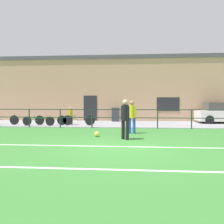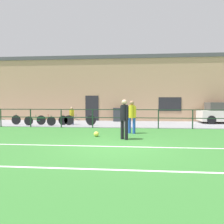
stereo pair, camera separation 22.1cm
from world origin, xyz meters
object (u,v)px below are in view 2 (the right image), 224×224
at_px(player_goalkeeper, 124,117).
at_px(spectator_child, 72,114).
at_px(player_striker, 132,115).
at_px(soccer_ball_spare, 96,134).
at_px(bicycle_parked_1, 40,121).
at_px(bicycle_parked_2, 80,120).
at_px(bicycle_parked_3, 52,120).
at_px(bicycle_parked_0, 4,120).
at_px(trash_bin_0, 117,115).

height_order(player_goalkeeper, spectator_child, player_goalkeeper).
height_order(player_striker, soccer_ball_spare, player_striker).
relative_size(soccer_ball_spare, bicycle_parked_1, 0.11).
relative_size(bicycle_parked_2, bicycle_parked_3, 1.00).
bearing_deg(bicycle_parked_0, spectator_child, 4.80).
bearing_deg(spectator_child, player_striker, 141.49).
bearing_deg(bicycle_parked_0, player_striker, -21.53).
bearing_deg(bicycle_parked_2, player_goalkeeper, -58.91).
height_order(player_striker, spectator_child, player_striker).
bearing_deg(spectator_child, bicycle_parked_1, 28.27).
height_order(bicycle_parked_1, bicycle_parked_2, bicycle_parked_2).
height_order(player_striker, bicycle_parked_2, player_striker).
xyz_separation_m(player_striker, spectator_child, (-4.22, 3.91, -0.23)).
distance_m(player_striker, soccer_ball_spare, 2.18).
distance_m(bicycle_parked_0, bicycle_parked_2, 5.37).
distance_m(player_striker, bicycle_parked_2, 5.03).
height_order(spectator_child, bicycle_parked_0, spectator_child).
distance_m(spectator_child, bicycle_parked_3, 1.38).
height_order(player_goalkeeper, bicycle_parked_1, player_goalkeeper).
height_order(spectator_child, bicycle_parked_1, spectator_child).
bearing_deg(bicycle_parked_2, soccer_ball_spare, -67.80).
xyz_separation_m(player_striker, bicycle_parked_2, (-3.55, 3.52, -0.58)).
bearing_deg(trash_bin_0, soccer_ball_spare, -92.32).
relative_size(bicycle_parked_2, trash_bin_0, 2.03).
bearing_deg(bicycle_parked_0, trash_bin_0, 23.02).
xyz_separation_m(soccer_ball_spare, bicycle_parked_0, (-7.30, 4.73, 0.24)).
xyz_separation_m(soccer_ball_spare, bicycle_parked_3, (-3.87, 4.73, 0.24)).
height_order(player_goalkeeper, player_striker, player_goalkeeper).
height_order(bicycle_parked_0, bicycle_parked_2, bicycle_parked_2).
distance_m(spectator_child, bicycle_parked_1, 2.15).
bearing_deg(bicycle_parked_2, bicycle_parked_3, -180.00).
relative_size(spectator_child, bicycle_parked_1, 0.57).
distance_m(soccer_ball_spare, bicycle_parked_1, 6.23).
height_order(player_goalkeeper, bicycle_parked_3, player_goalkeeper).
distance_m(spectator_child, bicycle_parked_0, 4.73).
bearing_deg(trash_bin_0, bicycle_parked_3, -142.32).
distance_m(soccer_ball_spare, trash_bin_0, 7.98).
height_order(bicycle_parked_1, trash_bin_0, trash_bin_0).
bearing_deg(soccer_ball_spare, spectator_child, 116.92).
bearing_deg(bicycle_parked_0, bicycle_parked_2, 0.00).
distance_m(spectator_child, bicycle_parked_2, 0.85).
xyz_separation_m(player_goalkeeper, bicycle_parked_2, (-3.26, 5.41, -0.61)).
xyz_separation_m(spectator_child, bicycle_parked_2, (0.67, -0.39, -0.35)).
bearing_deg(bicycle_parked_3, soccer_ball_spare, -50.70).
height_order(bicycle_parked_0, bicycle_parked_3, bicycle_parked_0).
height_order(soccer_ball_spare, bicycle_parked_3, bicycle_parked_3).
height_order(spectator_child, trash_bin_0, spectator_child).
relative_size(bicycle_parked_1, bicycle_parked_2, 0.99).
bearing_deg(player_goalkeeper, spectator_child, 168.30).
xyz_separation_m(soccer_ball_spare, trash_bin_0, (0.32, 7.96, 0.44)).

